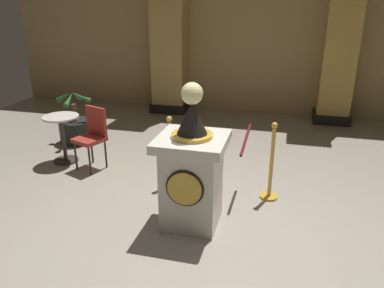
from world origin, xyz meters
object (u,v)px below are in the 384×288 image
Objects in this scene: stanchion_far at (170,161)px; cafe_table at (63,133)px; stanchion_near at (271,172)px; potted_palm_left at (76,128)px; cafe_chair_red at (92,133)px; pedestal_clock at (192,172)px.

stanchion_far is 1.31× the size of cafe_table.
stanchion_near reaches higher than cafe_table.
cafe_table is at bearing 172.99° from stanchion_near.
potted_palm_left is (-2.20, 1.21, -0.09)m from stanchion_far.
potted_palm_left is at bearing 132.92° from cafe_chair_red.
stanchion_near is at bearing -6.84° from cafe_chair_red.
stanchion_near is 3.82m from potted_palm_left.
cafe_chair_red is at bearing -47.08° from potted_palm_left.
stanchion_near reaches higher than potted_palm_left.
cafe_chair_red is (-2.72, 0.33, 0.20)m from stanchion_near.
pedestal_clock reaches higher than stanchion_far.
pedestal_clock reaches higher than cafe_chair_red.
potted_palm_left is (-3.60, 1.27, -0.11)m from stanchion_near.
stanchion_far is 1.37m from cafe_chair_red.
pedestal_clock reaches higher than potted_palm_left.
stanchion_far is 1.05× the size of cafe_chair_red.
pedestal_clock is at bearing -58.55° from stanchion_far.
pedestal_clock is at bearing -31.81° from cafe_chair_red.
cafe_chair_red is (0.88, -0.94, 0.31)m from potted_palm_left.
stanchion_near is 3.32m from cafe_table.
stanchion_far is at bearing 121.45° from pedestal_clock.
pedestal_clock is at bearing -37.43° from potted_palm_left.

